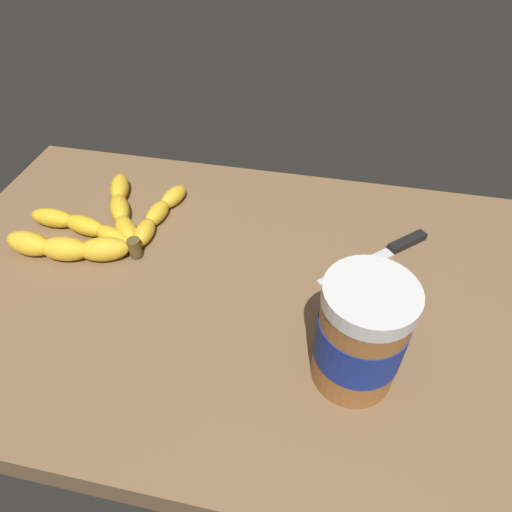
% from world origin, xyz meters
% --- Properties ---
extents(ground_plane, '(0.93, 0.59, 0.05)m').
position_xyz_m(ground_plane, '(0.00, 0.00, -0.02)').
color(ground_plane, brown).
extents(banana_bunch, '(0.24, 0.23, 0.04)m').
position_xyz_m(banana_bunch, '(-0.23, 0.06, 0.02)').
color(banana_bunch, yellow).
rests_on(banana_bunch, ground_plane).
extents(peanut_butter_jar, '(0.10, 0.10, 0.15)m').
position_xyz_m(peanut_butter_jar, '(0.18, -0.11, 0.08)').
color(peanut_butter_jar, '#9E602D').
rests_on(peanut_butter_jar, ground_plane).
extents(butter_knife, '(0.16, 0.15, 0.01)m').
position_xyz_m(butter_knife, '(0.22, 0.10, 0.00)').
color(butter_knife, silver).
rests_on(butter_knife, ground_plane).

